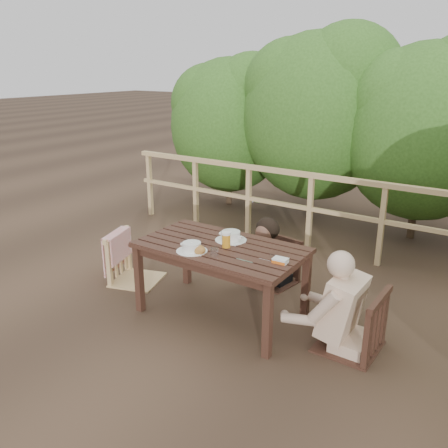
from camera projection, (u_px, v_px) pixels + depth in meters
The scene contains 15 objects.
ground at pixel (221, 314), 4.49m from camera, with size 60.00×60.00×0.00m, color #4C3727.
table at pixel (221, 281), 4.38m from camera, with size 1.50×0.85×0.70m, color #331D15.
chair_left at pixel (135, 237), 5.02m from camera, with size 0.51×0.51×1.02m, color tan.
chair_far at pixel (275, 244), 5.01m from camera, with size 0.45×0.45×0.90m, color #331D15.
chair_right at pixel (353, 292), 3.80m from camera, with size 0.51×0.51×1.03m, color #331D15.
woman at pixel (276, 231), 4.98m from camera, with size 0.47×0.58×1.18m, color black, non-canonical shape.
diner_right at pixel (359, 273), 3.73m from camera, with size 0.56×0.69×1.39m, color #D5B091, non-canonical shape.
railing at pixel (310, 212), 5.90m from camera, with size 5.60×0.10×1.01m, color tan.
hedge_row at pixel (381, 94), 6.18m from camera, with size 6.60×1.60×3.80m, color #2E551C, non-canonical shape.
soup_near at pixel (192, 247), 4.12m from camera, with size 0.28×0.28×0.09m, color white.
soup_far at pixel (231, 236), 4.38m from camera, with size 0.30×0.30×0.10m, color white.
bread_roll at pixel (198, 250), 4.09m from camera, with size 0.14×0.11×0.08m, color #A8702D.
beer_glass at pixel (226, 240), 4.20m from camera, with size 0.08×0.08×0.15m, color gold.
tumbler at pixel (214, 253), 4.02m from camera, with size 0.07×0.07×0.08m, color silver.
butter_tub at pixel (280, 261), 3.88m from camera, with size 0.12×0.09×0.05m, color white.
Camera 1 is at (2.23, -3.29, 2.27)m, focal length 37.54 mm.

